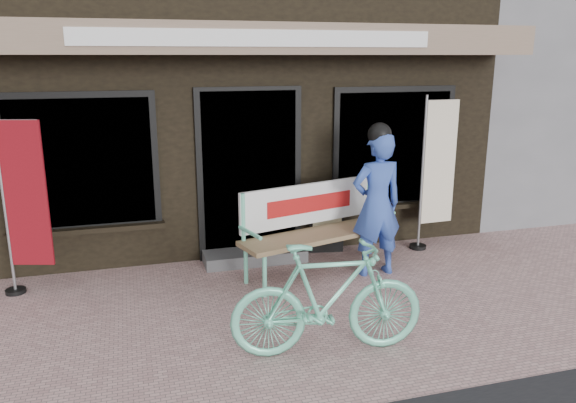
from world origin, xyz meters
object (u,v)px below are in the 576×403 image
object	(u,v)px
person	(377,202)
bicycle	(328,299)
nobori_cream	(436,171)
menu_stand	(327,218)
nobori_red	(23,204)
bench	(315,222)

from	to	relation	value
person	bicycle	size ratio (longest dim) A/B	1.07
nobori_cream	menu_stand	xyz separation A→B (m)	(-1.47, 0.21, -0.61)
bicycle	menu_stand	xyz separation A→B (m)	(0.89, 2.51, -0.05)
person	bicycle	bearing A→B (deg)	-128.35
person	nobori_red	size ratio (longest dim) A/B	0.92
bench	nobori_red	bearing A→B (deg)	159.86
bench	nobori_cream	size ratio (longest dim) A/B	0.99
bench	menu_stand	xyz separation A→B (m)	(0.38, 0.64, -0.17)
bicycle	menu_stand	size ratio (longest dim) A/B	1.89
person	bicycle	distance (m)	2.05
bench	bicycle	size ratio (longest dim) A/B	1.20
person	nobori_cream	world-z (taller)	nobori_cream
person	nobori_red	bearing A→B (deg)	170.75
person	nobori_cream	xyz separation A→B (m)	(1.17, 0.68, 0.17)
nobori_cream	nobori_red	bearing A→B (deg)	179.28
bench	bicycle	distance (m)	1.94
menu_stand	nobori_cream	bearing A→B (deg)	2.17
person	menu_stand	xyz separation A→B (m)	(-0.30, 0.89, -0.43)
menu_stand	bicycle	bearing A→B (deg)	-99.23
nobori_red	menu_stand	size ratio (longest dim) A/B	2.20
bicycle	nobori_cream	xyz separation A→B (m)	(2.36, 2.30, 0.56)
nobori_cream	bench	bearing A→B (deg)	-169.66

